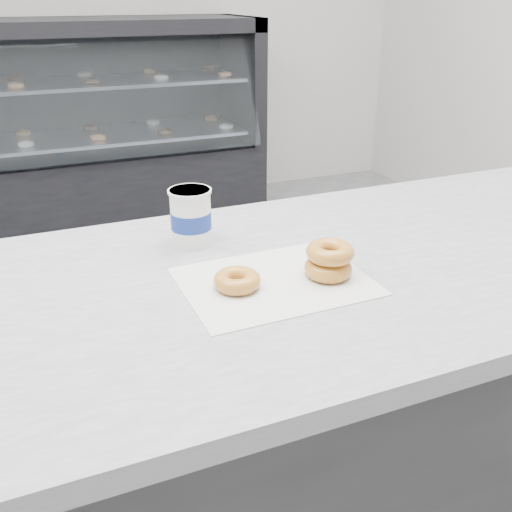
{
  "coord_description": "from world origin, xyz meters",
  "views": [
    {
      "loc": [
        -0.22,
        -1.48,
        1.39
      ],
      "look_at": [
        0.14,
        -0.61,
        0.95
      ],
      "focal_mm": 40.0,
      "sensor_mm": 36.0,
      "label": 1
    }
  ],
  "objects_px": {
    "counter": "(193,475)",
    "donut_stack": "(329,260)",
    "display_case": "(63,153)",
    "coffee_cup": "(191,217)",
    "donut_single": "(237,280)"
  },
  "relations": [
    {
      "from": "display_case",
      "to": "coffee_cup",
      "type": "distance_m",
      "value": 2.57
    },
    {
      "from": "counter",
      "to": "donut_stack",
      "type": "xyz_separation_m",
      "value": [
        0.27,
        -0.05,
        0.48
      ]
    },
    {
      "from": "donut_single",
      "to": "coffee_cup",
      "type": "xyz_separation_m",
      "value": [
        -0.02,
        0.23,
        0.04
      ]
    },
    {
      "from": "donut_single",
      "to": "donut_stack",
      "type": "xyz_separation_m",
      "value": [
        0.18,
        -0.02,
        0.02
      ]
    },
    {
      "from": "display_case",
      "to": "coffee_cup",
      "type": "height_order",
      "value": "display_case"
    },
    {
      "from": "counter",
      "to": "coffee_cup",
      "type": "relative_size",
      "value": 25.32
    },
    {
      "from": "display_case",
      "to": "donut_stack",
      "type": "distance_m",
      "value": 2.82
    },
    {
      "from": "display_case",
      "to": "coffee_cup",
      "type": "xyz_separation_m",
      "value": [
        0.08,
        -2.53,
        0.47
      ]
    },
    {
      "from": "donut_single",
      "to": "donut_stack",
      "type": "height_order",
      "value": "donut_stack"
    },
    {
      "from": "donut_stack",
      "to": "display_case",
      "type": "bearing_deg",
      "value": 95.58
    },
    {
      "from": "donut_single",
      "to": "display_case",
      "type": "bearing_deg",
      "value": 91.98
    },
    {
      "from": "donut_stack",
      "to": "coffee_cup",
      "type": "height_order",
      "value": "coffee_cup"
    },
    {
      "from": "display_case",
      "to": "donut_stack",
      "type": "relative_size",
      "value": 18.78
    },
    {
      "from": "counter",
      "to": "display_case",
      "type": "xyz_separation_m",
      "value": [
        0.0,
        2.72,
        0.04
      ]
    },
    {
      "from": "donut_stack",
      "to": "coffee_cup",
      "type": "bearing_deg",
      "value": 128.1
    }
  ]
}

